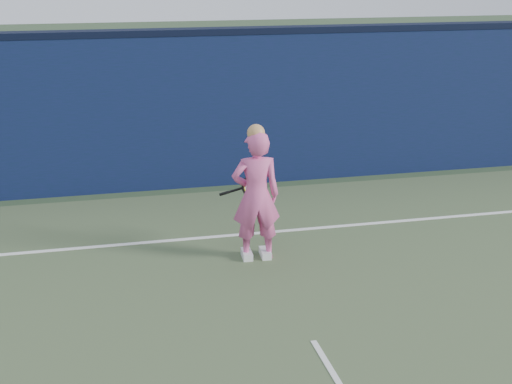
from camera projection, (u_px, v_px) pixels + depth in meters
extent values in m
cube|color=#0C1A35|center=(216.00, 111.00, 11.84)|extent=(24.00, 0.40, 2.50)
cube|color=black|center=(215.00, 31.00, 11.44)|extent=(24.00, 0.42, 0.10)
imported|color=#E3589B|center=(256.00, 196.00, 8.90)|extent=(0.63, 0.43, 1.67)
sphere|color=tan|center=(256.00, 133.00, 8.65)|extent=(0.22, 0.22, 0.22)
cube|color=white|center=(265.00, 253.00, 9.16)|extent=(0.13, 0.29, 0.10)
cube|color=white|center=(247.00, 255.00, 9.12)|extent=(0.13, 0.29, 0.10)
torus|color=black|center=(254.00, 186.00, 9.29)|extent=(0.33, 0.09, 0.33)
torus|color=yellow|center=(254.00, 186.00, 9.29)|extent=(0.27, 0.07, 0.27)
cylinder|color=beige|center=(254.00, 186.00, 9.29)|extent=(0.27, 0.06, 0.27)
cylinder|color=black|center=(235.00, 190.00, 9.31)|extent=(0.30, 0.05, 0.11)
cylinder|color=black|center=(224.00, 193.00, 9.33)|extent=(0.14, 0.05, 0.07)
cube|color=white|center=(249.00, 234.00, 9.91)|extent=(11.00, 0.08, 0.01)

